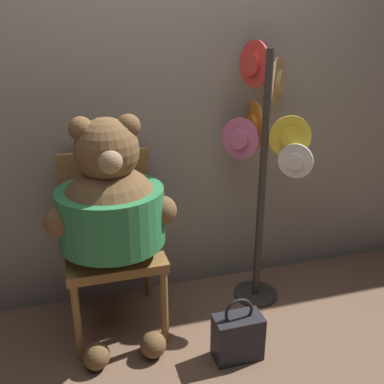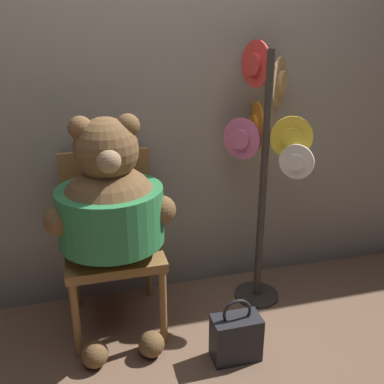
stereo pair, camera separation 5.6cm
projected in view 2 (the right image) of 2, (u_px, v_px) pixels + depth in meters
ground_plane at (176, 336)px, 2.41m from camera, size 14.00×14.00×0.00m
wall_back at (150, 76)px, 2.44m from camera, size 8.00×0.10×2.74m
chair at (111, 233)px, 2.41m from camera, size 0.51×0.53×0.98m
teddy_bear at (111, 209)px, 2.17m from camera, size 0.65×0.58×1.24m
hat_display_rack at (265, 151)px, 2.49m from camera, size 0.43×0.53×1.57m
handbag_on_ground at (236, 337)px, 2.21m from camera, size 0.25×0.14×0.36m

